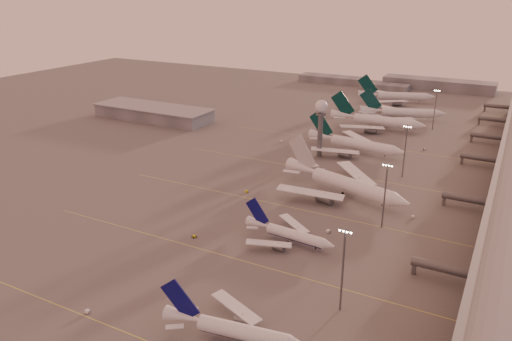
% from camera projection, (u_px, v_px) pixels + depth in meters
% --- Properties ---
extents(ground, '(700.00, 700.00, 0.00)m').
position_uv_depth(ground, '(170.00, 259.00, 162.44)').
color(ground, '#585656').
rests_on(ground, ground).
extents(taxiway_markings, '(180.00, 185.25, 0.02)m').
position_uv_depth(taxiway_markings, '(319.00, 212.00, 195.46)').
color(taxiway_markings, '#E2DC4F').
rests_on(taxiway_markings, ground).
extents(hangar, '(82.00, 27.00, 8.50)m').
position_uv_depth(hangar, '(153.00, 113.00, 329.54)').
color(hangar, slate).
rests_on(hangar, ground).
extents(radar_tower, '(6.40, 6.40, 31.10)m').
position_uv_depth(radar_tower, '(321.00, 117.00, 252.03)').
color(radar_tower, '#57595E').
rests_on(radar_tower, ground).
extents(mast_a, '(3.60, 0.56, 25.00)m').
position_uv_depth(mast_a, '(343.00, 266.00, 132.03)').
color(mast_a, '#57595E').
rests_on(mast_a, ground).
extents(mast_b, '(3.60, 0.56, 25.00)m').
position_uv_depth(mast_b, '(385.00, 193.00, 178.80)').
color(mast_b, '#57595E').
rests_on(mast_b, ground).
extents(mast_c, '(3.60, 0.56, 25.00)m').
position_uv_depth(mast_c, '(405.00, 149.00, 226.44)').
color(mast_c, '#57595E').
rests_on(mast_c, ground).
extents(mast_d, '(3.60, 0.56, 25.00)m').
position_uv_depth(mast_d, '(435.00, 108.00, 301.67)').
color(mast_d, '#57595E').
rests_on(mast_d, ground).
extents(distant_horizon, '(165.00, 37.50, 9.00)m').
position_uv_depth(distant_horizon, '(404.00, 83.00, 428.53)').
color(distant_horizon, slate).
rests_on(distant_horizon, ground).
extents(narrowbody_near, '(38.34, 30.40, 15.04)m').
position_uv_depth(narrowbody_near, '(233.00, 332.00, 123.49)').
color(narrowbody_near, white).
rests_on(narrowbody_near, ground).
extents(narrowbody_mid, '(34.85, 27.73, 13.61)m').
position_uv_depth(narrowbody_mid, '(289.00, 235.00, 171.73)').
color(narrowbody_mid, white).
rests_on(narrowbody_mid, ground).
extents(widebody_white, '(60.64, 47.84, 22.06)m').
position_uv_depth(widebody_white, '(344.00, 187.00, 209.99)').
color(widebody_white, white).
rests_on(widebody_white, ground).
extents(greentail_a, '(55.31, 44.40, 20.15)m').
position_uv_depth(greentail_a, '(355.00, 146.00, 263.60)').
color(greentail_a, white).
rests_on(greentail_a, ground).
extents(greentail_b, '(59.79, 48.31, 21.73)m').
position_uv_depth(greentail_b, '(377.00, 123.00, 306.95)').
color(greentail_b, white).
rests_on(greentail_b, ground).
extents(greentail_c, '(53.93, 42.85, 20.31)m').
position_uv_depth(greentail_c, '(403.00, 114.00, 327.85)').
color(greentail_c, white).
rests_on(greentail_c, ground).
extents(greentail_d, '(55.31, 43.91, 20.92)m').
position_uv_depth(greentail_d, '(396.00, 98.00, 375.29)').
color(greentail_d, white).
rests_on(greentail_d, ground).
extents(gsv_truck_a, '(5.63, 3.29, 2.15)m').
position_uv_depth(gsv_truck_a, '(89.00, 310.00, 134.99)').
color(gsv_truck_a, white).
rests_on(gsv_truck_a, ground).
extents(gsv_tug_mid, '(3.64, 3.05, 0.90)m').
position_uv_depth(gsv_tug_mid, '(194.00, 236.00, 175.72)').
color(gsv_tug_mid, yellow).
rests_on(gsv_tug_mid, ground).
extents(gsv_truck_b, '(6.28, 3.29, 2.41)m').
position_uv_depth(gsv_truck_b, '(329.00, 230.00, 178.52)').
color(gsv_truck_b, white).
rests_on(gsv_truck_b, ground).
extents(gsv_truck_c, '(4.56, 5.68, 2.21)m').
position_uv_depth(gsv_truck_c, '(247.00, 190.00, 213.60)').
color(gsv_truck_c, yellow).
rests_on(gsv_truck_c, ground).
extents(gsv_catering_b, '(4.96, 3.04, 3.79)m').
position_uv_depth(gsv_catering_b, '(414.00, 214.00, 189.97)').
color(gsv_catering_b, white).
rests_on(gsv_catering_b, ground).
extents(gsv_tug_far, '(2.70, 3.48, 0.87)m').
position_uv_depth(gsv_tug_far, '(323.00, 170.00, 238.88)').
color(gsv_tug_far, white).
rests_on(gsv_tug_far, ground).
extents(gsv_truck_d, '(3.69, 6.50, 2.48)m').
position_uv_depth(gsv_truck_d, '(281.00, 140.00, 281.87)').
color(gsv_truck_d, white).
rests_on(gsv_truck_d, ground).
extents(gsv_tug_hangar, '(3.47, 2.63, 0.88)m').
position_uv_depth(gsv_tug_hangar, '(425.00, 149.00, 268.77)').
color(gsv_tug_hangar, white).
rests_on(gsv_tug_hangar, ground).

